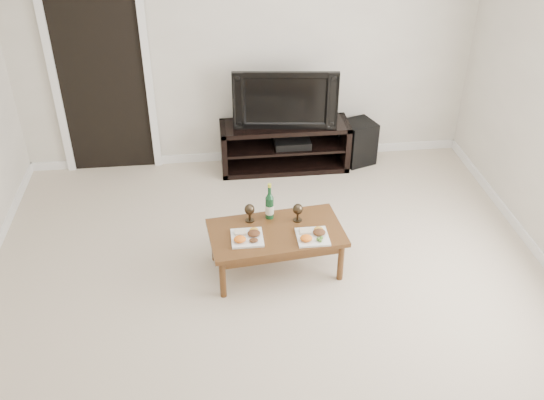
{
  "coord_description": "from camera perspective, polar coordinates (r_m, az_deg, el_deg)",
  "views": [
    {
      "loc": [
        -0.44,
        -3.52,
        3.51
      ],
      "look_at": [
        0.04,
        0.75,
        0.7
      ],
      "focal_mm": 40.0,
      "sensor_mm": 36.0,
      "label": 1
    }
  ],
  "objects": [
    {
      "name": "floor",
      "position": [
        4.99,
        0.49,
        -11.54
      ],
      "size": [
        5.5,
        5.5,
        0.0
      ],
      "primitive_type": "plane",
      "color": "beige",
      "rests_on": "ground"
    },
    {
      "name": "media_console",
      "position": [
        6.88,
        1.19,
        5.1
      ],
      "size": [
        1.44,
        0.45,
        0.55
      ],
      "primitive_type": "cube",
      "color": "black",
      "rests_on": "ground"
    },
    {
      "name": "av_receiver",
      "position": [
        6.86,
        1.91,
        5.47
      ],
      "size": [
        0.4,
        0.3,
        0.08
      ],
      "primitive_type": "cube",
      "rotation": [
        0.0,
        0.0,
        -0.0
      ],
      "color": "black",
      "rests_on": "media_console"
    },
    {
      "name": "television",
      "position": [
        6.62,
        1.25,
        9.68
      ],
      "size": [
        1.13,
        0.28,
        0.65
      ],
      "primitive_type": "imported",
      "rotation": [
        0.0,
        0.0,
        -0.12
      ],
      "color": "black",
      "rests_on": "media_console"
    },
    {
      "name": "subwoofer",
      "position": [
        7.08,
        8.1,
        5.42
      ],
      "size": [
        0.42,
        0.42,
        0.5
      ],
      "primitive_type": "cube",
      "rotation": [
        0.0,
        0.0,
        0.33
      ],
      "color": "black",
      "rests_on": "ground"
    },
    {
      "name": "goblet_left",
      "position": [
        5.32,
        -2.12,
        -1.21
      ],
      "size": [
        0.09,
        0.09,
        0.17
      ],
      "primitive_type": null,
      "color": "#31271B",
      "rests_on": "coffee_table"
    },
    {
      "name": "doorway",
      "position": [
        6.82,
        -15.65,
        10.56
      ],
      "size": [
        0.9,
        0.02,
        2.05
      ],
      "primitive_type": "cube",
      "color": "black",
      "rests_on": "ground"
    },
    {
      "name": "goblet_right",
      "position": [
        5.33,
        2.44,
        -1.18
      ],
      "size": [
        0.09,
        0.09,
        0.17
      ],
      "primitive_type": null,
      "color": "#31271B",
      "rests_on": "coffee_table"
    },
    {
      "name": "plate_right",
      "position": [
        5.15,
        3.85,
        -3.26
      ],
      "size": [
        0.27,
        0.27,
        0.07
      ],
      "primitive_type": "cube",
      "color": "white",
      "rests_on": "coffee_table"
    },
    {
      "name": "wine_bottle",
      "position": [
        5.31,
        -0.23,
        -0.09
      ],
      "size": [
        0.07,
        0.07,
        0.35
      ],
      "primitive_type": "cylinder",
      "color": "#103C1E",
      "rests_on": "coffee_table"
    },
    {
      "name": "plate_left",
      "position": [
        5.14,
        -2.36,
        -3.36
      ],
      "size": [
        0.27,
        0.27,
        0.07
      ],
      "primitive_type": "cube",
      "color": "white",
      "rests_on": "coffee_table"
    },
    {
      "name": "back_wall",
      "position": [
        6.68,
        -2.4,
        13.82
      ],
      "size": [
        5.0,
        0.04,
        2.6
      ],
      "primitive_type": "cube",
      "color": "silver",
      "rests_on": "ground"
    },
    {
      "name": "coffee_table",
      "position": [
        5.37,
        0.39,
        -4.74
      ],
      "size": [
        1.21,
        0.75,
        0.42
      ],
      "primitive_type": "cube",
      "rotation": [
        0.0,
        0.0,
        0.11
      ],
      "color": "#513316",
      "rests_on": "ground"
    }
  ]
}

